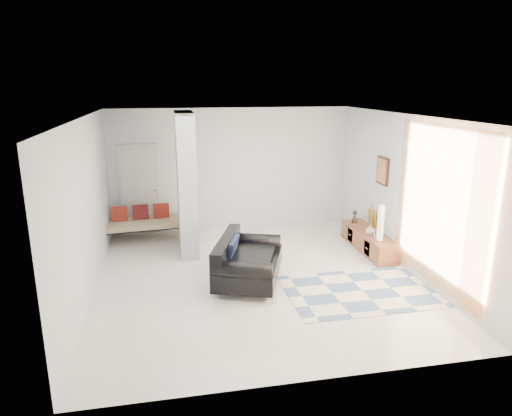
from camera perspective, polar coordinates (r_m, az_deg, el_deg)
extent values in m
plane|color=silver|center=(8.18, 0.09, -8.62)|extent=(6.00, 6.00, 0.00)
plane|color=white|center=(7.50, 0.10, 11.37)|extent=(6.00, 6.00, 0.00)
plane|color=silver|center=(10.61, -3.11, 4.85)|extent=(6.00, 0.00, 6.00)
plane|color=silver|center=(4.96, 7.00, -7.47)|extent=(6.00, 0.00, 6.00)
plane|color=silver|center=(7.68, -20.45, -0.11)|extent=(0.00, 6.00, 6.00)
plane|color=silver|center=(8.67, 18.22, 1.76)|extent=(0.00, 6.00, 6.00)
cube|color=silver|center=(9.14, -8.68, 3.02)|extent=(0.35, 1.20, 2.80)
cube|color=silver|center=(10.56, -14.40, 2.24)|extent=(0.85, 0.06, 2.04)
plane|color=orange|center=(7.67, 21.86, 0.12)|extent=(0.00, 2.55, 2.55)
cube|color=#3D1A10|center=(9.39, 15.53, 4.51)|extent=(0.04, 0.45, 0.55)
cube|color=brown|center=(9.66, 13.86, -3.99)|extent=(0.45, 1.89, 0.40)
cube|color=#3D1A10|center=(9.22, 13.73, -4.92)|extent=(0.02, 0.25, 0.28)
cube|color=#3D1A10|center=(9.94, 11.72, -3.32)|extent=(0.02, 0.25, 0.28)
cube|color=gold|center=(9.84, 14.32, -1.22)|extent=(0.09, 0.32, 0.40)
cube|color=silver|center=(9.18, 14.49, -3.33)|extent=(0.04, 0.10, 0.12)
cylinder|color=silver|center=(7.46, -4.79, -10.68)|extent=(0.05, 0.05, 0.10)
cylinder|color=silver|center=(8.73, -2.73, -6.67)|extent=(0.05, 0.05, 0.10)
cylinder|color=silver|center=(7.34, 1.40, -11.10)|extent=(0.05, 0.05, 0.10)
cylinder|color=silver|center=(8.63, 2.51, -6.95)|extent=(0.05, 0.05, 0.10)
cube|color=black|center=(7.95, -0.86, -7.38)|extent=(1.49, 1.90, 0.30)
cube|color=black|center=(7.89, -3.74, -5.00)|extent=(0.74, 1.63, 0.36)
cylinder|color=black|center=(7.21, -1.75, -7.83)|extent=(0.99, 0.58, 0.28)
cylinder|color=black|center=(8.52, -0.13, -4.14)|extent=(0.99, 0.58, 0.28)
cube|color=black|center=(7.86, -2.89, -4.91)|extent=(0.33, 0.62, 0.31)
cylinder|color=black|center=(9.89, -18.57, -3.90)|extent=(0.04, 0.04, 0.40)
cylinder|color=black|center=(9.98, -7.42, -3.04)|extent=(0.04, 0.04, 0.40)
cylinder|color=black|center=(10.66, -18.45, -2.53)|extent=(0.04, 0.04, 0.40)
cylinder|color=black|center=(10.74, -8.11, -1.74)|extent=(0.04, 0.04, 0.40)
cube|color=beige|center=(10.22, -13.18, -1.83)|extent=(2.02, 1.00, 0.12)
cube|color=maroon|center=(10.29, -16.75, -0.68)|extent=(0.35, 0.19, 0.33)
cube|color=maroon|center=(10.30, -14.25, -0.49)|extent=(0.35, 0.19, 0.33)
cube|color=maroon|center=(10.32, -11.74, -0.30)|extent=(0.35, 0.19, 0.33)
cube|color=beige|center=(7.85, 13.14, -10.03)|extent=(2.53, 1.70, 0.01)
cylinder|color=white|center=(9.05, 15.32, -1.79)|extent=(0.12, 0.12, 0.68)
imported|color=white|center=(9.41, 14.12, -2.64)|extent=(0.20, 0.20, 0.19)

